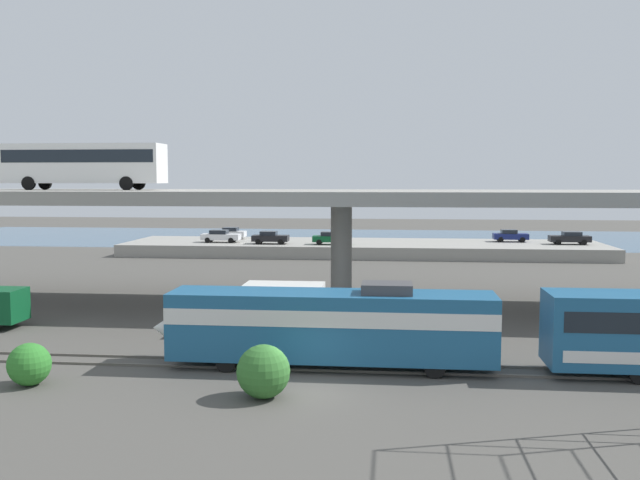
# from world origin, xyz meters

# --- Properties ---
(ground_plane) EXTENTS (260.00, 260.00, 0.00)m
(ground_plane) POSITION_xyz_m (0.00, 0.00, 0.00)
(ground_plane) COLOR #4C4944
(rail_strip_near) EXTENTS (110.00, 0.12, 0.12)m
(rail_strip_near) POSITION_xyz_m (0.00, 3.23, 0.06)
(rail_strip_near) COLOR #59544C
(rail_strip_near) RESTS_ON ground_plane
(rail_strip_far) EXTENTS (110.00, 0.12, 0.12)m
(rail_strip_far) POSITION_xyz_m (0.00, 4.77, 0.06)
(rail_strip_far) COLOR #59544C
(rail_strip_far) RESTS_ON ground_plane
(train_locomotive) EXTENTS (16.70, 3.04, 4.18)m
(train_locomotive) POSITION_xyz_m (-0.09, 4.00, 2.19)
(train_locomotive) COLOR #1E5984
(train_locomotive) RESTS_ON ground_plane
(highway_overpass) EXTENTS (96.00, 11.90, 8.30)m
(highway_overpass) POSITION_xyz_m (0.00, 20.00, 7.65)
(highway_overpass) COLOR gray
(highway_overpass) RESTS_ON ground_plane
(transit_bus_on_overpass) EXTENTS (12.00, 2.68, 3.40)m
(transit_bus_on_overpass) POSITION_xyz_m (-19.30, 20.91, 10.36)
(transit_bus_on_overpass) COLOR silver
(transit_bus_on_overpass) RESTS_ON highway_overpass
(service_truck_east) EXTENTS (6.80, 2.46, 3.04)m
(service_truck_east) POSITION_xyz_m (-3.53, 10.71, 1.64)
(service_truck_east) COLOR silver
(service_truck_east) RESTS_ON ground_plane
(pier_parking_lot) EXTENTS (57.26, 13.14, 1.45)m
(pier_parking_lot) POSITION_xyz_m (0.00, 55.00, 0.72)
(pier_parking_lot) COLOR gray
(pier_parking_lot) RESTS_ON ground_plane
(parked_car_0) EXTENTS (4.65, 1.87, 1.50)m
(parked_car_0) POSITION_xyz_m (24.36, 54.80, 2.22)
(parked_car_0) COLOR black
(parked_car_0) RESTS_ON pier_parking_lot
(parked_car_1) EXTENTS (4.28, 1.96, 1.50)m
(parked_car_1) POSITION_xyz_m (-10.79, 51.81, 2.22)
(parked_car_1) COLOR black
(parked_car_1) RESTS_ON pier_parking_lot
(parked_car_2) EXTENTS (4.64, 1.98, 1.50)m
(parked_car_2) POSITION_xyz_m (-17.12, 53.16, 2.22)
(parked_car_2) COLOR silver
(parked_car_2) RESTS_ON pier_parking_lot
(parked_car_3) EXTENTS (4.19, 1.97, 1.50)m
(parked_car_3) POSITION_xyz_m (-17.14, 57.86, 2.22)
(parked_car_3) COLOR silver
(parked_car_3) RESTS_ON pier_parking_lot
(parked_car_4) EXTENTS (4.15, 1.87, 1.50)m
(parked_car_4) POSITION_xyz_m (17.95, 57.52, 2.22)
(parked_car_4) COLOR navy
(parked_car_4) RESTS_ON pier_parking_lot
(parked_car_5) EXTENTS (4.25, 1.88, 1.50)m
(parked_car_5) POSITION_xyz_m (-3.59, 51.75, 2.22)
(parked_car_5) COLOR #0C4C26
(parked_car_5) RESTS_ON pier_parking_lot
(harbor_water) EXTENTS (140.00, 36.00, 0.01)m
(harbor_water) POSITION_xyz_m (0.00, 78.00, 0.00)
(harbor_water) COLOR #385B7A
(harbor_water) RESTS_ON ground_plane
(shrub_left) EXTENTS (1.89, 1.89, 1.89)m
(shrub_left) POSITION_xyz_m (-12.32, -0.29, 0.95)
(shrub_left) COLOR #2F7B2A
(shrub_left) RESTS_ON ground_plane
(shrub_right) EXTENTS (2.25, 2.25, 2.25)m
(shrub_right) POSITION_xyz_m (-1.70, -0.96, 1.12)
(shrub_right) COLOR #326D2C
(shrub_right) RESTS_ON ground_plane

